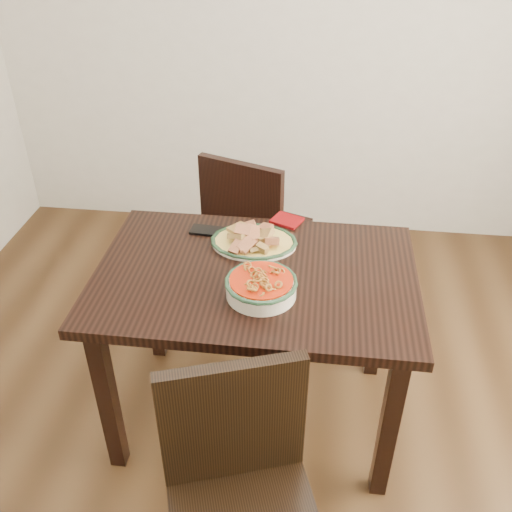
# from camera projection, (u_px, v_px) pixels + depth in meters

# --- Properties ---
(floor) EXTENTS (3.50, 3.50, 0.00)m
(floor) POSITION_uv_depth(u_px,v_px,m) (256.00, 434.00, 2.40)
(floor) COLOR #382311
(floor) RESTS_ON ground
(wall_back) EXTENTS (3.50, 0.10, 2.60)m
(wall_back) POSITION_uv_depth(u_px,v_px,m) (295.00, 17.00, 3.10)
(wall_back) COLOR beige
(wall_back) RESTS_ON ground
(dining_table) EXTENTS (1.17, 0.78, 0.75)m
(dining_table) POSITION_uv_depth(u_px,v_px,m) (255.00, 295.00, 2.13)
(dining_table) COLOR black
(dining_table) RESTS_ON ground
(chair_far) EXTENTS (0.54, 0.54, 0.89)m
(chair_far) POSITION_uv_depth(u_px,v_px,m) (252.00, 227.00, 2.82)
(chair_far) COLOR black
(chair_far) RESTS_ON ground
(chair_near) EXTENTS (0.53, 0.53, 0.89)m
(chair_near) POSITION_uv_depth(u_px,v_px,m) (241.00, 490.00, 1.63)
(chair_near) COLOR black
(chair_near) RESTS_ON ground
(fish_plate) EXTENTS (0.33, 0.26, 0.11)m
(fish_plate) POSITION_uv_depth(u_px,v_px,m) (254.00, 235.00, 2.21)
(fish_plate) COLOR #F4E9CE
(fish_plate) RESTS_ON dining_table
(noodle_bowl) EXTENTS (0.25, 0.25, 0.08)m
(noodle_bowl) POSITION_uv_depth(u_px,v_px,m) (261.00, 285.00, 1.94)
(noodle_bowl) COLOR beige
(noodle_bowl) RESTS_ON dining_table
(smartphone) EXTENTS (0.14, 0.08, 0.01)m
(smartphone) POSITION_uv_depth(u_px,v_px,m) (207.00, 231.00, 2.31)
(smartphone) COLOR black
(smartphone) RESTS_ON dining_table
(napkin) EXTENTS (0.15, 0.14, 0.01)m
(napkin) POSITION_uv_depth(u_px,v_px,m) (287.00, 220.00, 2.37)
(napkin) COLOR maroon
(napkin) RESTS_ON dining_table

